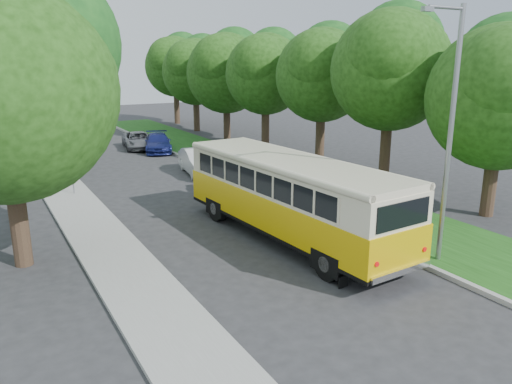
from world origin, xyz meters
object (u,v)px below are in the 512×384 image
lamppost_near (449,130)px  car_blue (158,143)px  car_grey (138,140)px  vintage_bus (290,199)px  car_silver (222,183)px  car_white (199,162)px  lamppost_far (49,104)px

lamppost_near → car_blue: bearing=92.9°
car_blue → car_grey: bearing=130.5°
vintage_bus → car_silver: vintage_bus is taller
lamppost_near → car_white: 16.35m
lamppost_near → vintage_bus: size_ratio=0.77×
lamppost_near → car_silver: size_ratio=2.19×
lamppost_near → car_grey: bearing=94.5°
car_grey → car_blue: bearing=-57.1°
lamppost_far → car_blue: bearing=35.3°
lamppost_near → car_silver: lamppost_near is taller
car_blue → car_grey: 2.10m
lamppost_far → car_white: size_ratio=1.71×
lamppost_far → car_blue: size_ratio=1.70×
lamppost_far → car_grey: size_ratio=1.71×
lamppost_far → vintage_bus: size_ratio=0.72×
lamppost_far → car_white: 8.55m
car_silver → car_blue: 13.10m
car_white → car_grey: 10.04m
lamppost_near → lamppost_far: (-8.91, 18.50, -0.25)m
car_silver → car_blue: bearing=92.1°
car_silver → lamppost_far: bearing=138.0°
vintage_bus → car_white: size_ratio=2.38×
car_silver → car_blue: (1.25, 13.04, 0.02)m
vintage_bus → car_blue: vintage_bus is taller
car_white → car_grey: bearing=102.1°
vintage_bus → car_blue: size_ratio=2.37×
lamppost_far → vintage_bus: 15.69m
lamppost_near → car_blue: lamppost_near is taller
car_white → car_silver: bearing=-91.9°
car_silver → car_blue: size_ratio=0.82×
car_white → car_grey: (-0.55, 10.02, -0.11)m
lamppost_near → car_blue: (-1.21, 23.96, -3.73)m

